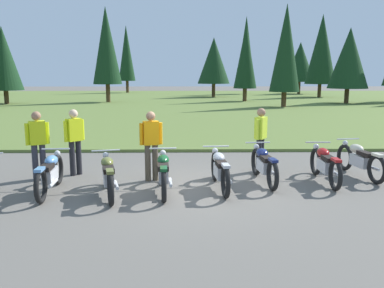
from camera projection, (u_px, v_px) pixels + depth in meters
The scene contains 14 objects.
ground_plane at pixel (192, 188), 9.14m from camera, with size 140.00×140.00×0.00m, color #605B54.
grass_moorland at pixel (187, 102), 34.88m from camera, with size 80.00×44.00×0.10m, color #5B7033.
forest_treeline at pixel (234, 55), 38.14m from camera, with size 44.46×25.29×9.10m.
motorcycle_sky_blue at pixel (50, 173), 8.68m from camera, with size 0.62×2.10×0.88m.
motorcycle_olive at pixel (108, 175), 8.51m from camera, with size 0.76×2.06×0.88m.
motorcycle_british_green at pixel (163, 172), 8.74m from camera, with size 0.62×2.10×0.88m.
motorcycle_silver at pixel (220, 170), 9.00m from camera, with size 0.62×2.10×0.88m.
motorcycle_navy at pixel (264, 164), 9.52m from camera, with size 0.62×2.10×0.88m.
motorcycle_red at pixel (325, 164), 9.54m from camera, with size 0.62×2.10×0.88m.
motorcycle_cream at pixel (360, 159), 10.06m from camera, with size 0.66×2.09×0.88m.
rider_with_back_turned at pixel (151, 142), 9.60m from camera, with size 0.53×0.30×1.67m.
rider_in_hivis_vest at pixel (38, 142), 9.62m from camera, with size 0.50×0.36×1.67m.
rider_near_row_end at pixel (75, 138), 10.14m from camera, with size 0.42×0.41×1.67m.
rider_checking_bike at pixel (261, 136), 10.50m from camera, with size 0.38×0.48×1.67m.
Camera 1 is at (-0.16, -8.83, 2.56)m, focal length 37.83 mm.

